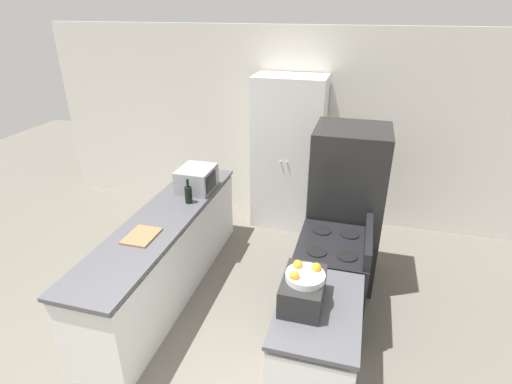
% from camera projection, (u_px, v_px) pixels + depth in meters
% --- Properties ---
extents(wall_back, '(7.00, 0.06, 2.60)m').
position_uv_depth(wall_back, '(288.00, 127.00, 5.46)').
color(wall_back, silver).
rests_on(wall_back, ground_plane).
extents(counter_left, '(0.60, 2.71, 0.89)m').
position_uv_depth(counter_left, '(166.00, 255.00, 4.21)').
color(counter_left, silver).
rests_on(counter_left, ground_plane).
extents(counter_right, '(0.60, 0.92, 0.89)m').
position_uv_depth(counter_right, '(315.00, 354.00, 3.02)').
color(counter_right, silver).
rests_on(counter_right, ground_plane).
extents(pantry_cabinet, '(0.90, 0.57, 2.04)m').
position_uv_depth(pantry_cabinet, '(288.00, 154.00, 5.29)').
color(pantry_cabinet, silver).
rests_on(pantry_cabinet, ground_plane).
extents(stove, '(0.66, 0.76, 1.05)m').
position_uv_depth(stove, '(330.00, 282.00, 3.76)').
color(stove, black).
rests_on(stove, ground_plane).
extents(refrigerator, '(0.77, 0.70, 1.74)m').
position_uv_depth(refrigerator, '(345.00, 207.00, 4.24)').
color(refrigerator, black).
rests_on(refrigerator, ground_plane).
extents(microwave, '(0.38, 0.44, 0.26)m').
position_uv_depth(microwave, '(197.00, 179.00, 4.55)').
color(microwave, '#939399').
rests_on(microwave, counter_left).
extents(wine_bottle, '(0.08, 0.08, 0.27)m').
position_uv_depth(wine_bottle, '(188.00, 194.00, 4.26)').
color(wine_bottle, black).
rests_on(wine_bottle, counter_left).
extents(toaster_oven, '(0.30, 0.43, 0.21)m').
position_uv_depth(toaster_oven, '(303.00, 290.00, 2.82)').
color(toaster_oven, black).
rests_on(toaster_oven, counter_right).
extents(fruit_bowl, '(0.27, 0.27, 0.10)m').
position_uv_depth(fruit_bowl, '(305.00, 275.00, 2.76)').
color(fruit_bowl, silver).
rests_on(fruit_bowl, toaster_oven).
extents(cutting_board, '(0.26, 0.34, 0.02)m').
position_uv_depth(cutting_board, '(142.00, 236.00, 3.67)').
color(cutting_board, '#8E6642').
rests_on(cutting_board, counter_left).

